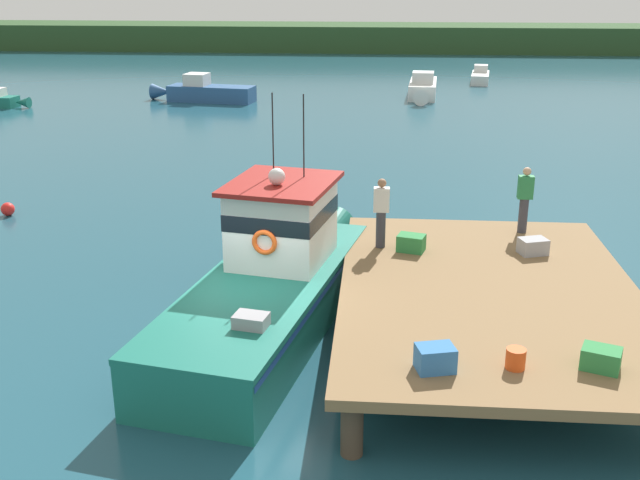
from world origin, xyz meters
name	(u,v)px	position (x,y,z in m)	size (l,w,h in m)	color
ground_plane	(256,334)	(0.00, 0.00, 0.00)	(200.00, 200.00, 0.00)	#1E4C5B
dock	(489,294)	(4.80, 0.00, 1.07)	(6.00, 9.00, 1.20)	#4C3D2D
main_fishing_boat	(274,278)	(0.31, 0.66, 1.01)	(4.08, 9.97, 4.80)	#196B5B
crate_single_by_cleat	(601,359)	(6.15, -3.19, 1.38)	(0.60, 0.44, 0.36)	#2D8442
crate_single_far	(435,358)	(3.49, -3.44, 1.41)	(0.60, 0.44, 0.41)	#3370B2
crate_stack_mid_dock	(411,243)	(3.29, 2.10, 1.39)	(0.60, 0.44, 0.38)	#2D8442
crate_stack_near_edge	(533,246)	(6.03, 2.12, 1.38)	(0.60, 0.44, 0.36)	#9E9EA3
bait_bucket	(516,359)	(4.79, -3.28, 1.37)	(0.32, 0.32, 0.34)	#E04C19
deckhand_by_the_boat	(381,211)	(2.59, 2.32, 2.06)	(0.36, 0.22, 1.63)	#383842
deckhand_further_back	(525,198)	(6.04, 3.66, 2.06)	(0.36, 0.22, 1.63)	#383842
moored_boat_near_channel	(423,88)	(5.01, 32.67, 0.54)	(1.94, 6.26, 1.57)	white
moored_boat_mid_harbor	(204,92)	(-7.87, 30.14, 0.55)	(6.40, 2.38, 1.60)	#285184
moored_boat_far_right	(480,76)	(9.29, 39.77, 0.39)	(1.62, 4.56, 1.14)	silver
mooring_buoy_outer	(8,209)	(-9.06, 7.61, 0.21)	(0.42, 0.42, 0.42)	red
far_shoreline	(357,37)	(0.00, 62.00, 1.20)	(120.00, 8.00, 2.40)	#284723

